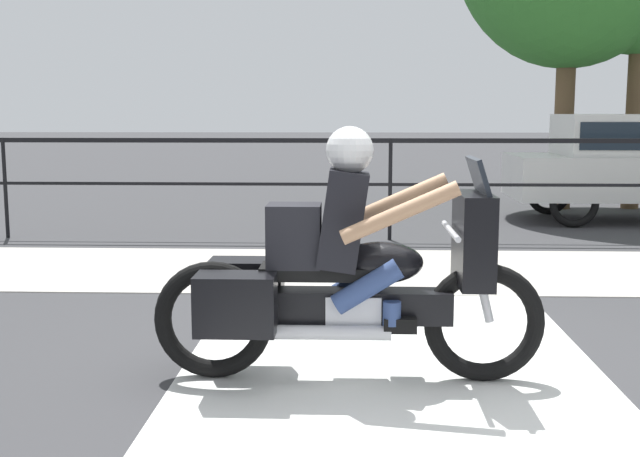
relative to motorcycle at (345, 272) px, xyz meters
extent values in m
plane|color=#38383A|center=(0.55, 0.12, -0.69)|extent=(120.00, 120.00, 0.00)
cube|color=#B7B2A8|center=(0.55, 3.52, -0.68)|extent=(44.00, 2.40, 0.01)
cube|color=silver|center=(0.30, -0.08, -0.68)|extent=(2.74, 6.00, 0.01)
cube|color=black|center=(0.55, 5.56, 0.61)|extent=(36.00, 0.04, 0.06)
cube|color=black|center=(0.55, 5.56, 0.05)|extent=(36.00, 0.03, 0.04)
cylinder|color=black|center=(-4.55, 5.56, -0.02)|extent=(0.05, 0.05, 1.33)
cylinder|color=black|center=(0.55, 5.56, -0.02)|extent=(0.05, 0.05, 1.33)
torus|color=black|center=(0.87, 0.00, -0.31)|extent=(0.75, 0.11, 0.75)
torus|color=black|center=(-0.82, 0.00, -0.31)|extent=(0.75, 0.11, 0.75)
cube|color=black|center=(0.02, 0.00, -0.21)|extent=(1.29, 0.22, 0.20)
cube|color=silver|center=(0.06, 0.00, -0.26)|extent=(0.34, 0.26, 0.26)
ellipsoid|color=black|center=(0.23, 0.00, 0.06)|extent=(0.52, 0.30, 0.26)
cube|color=black|center=(-0.15, 0.00, 0.00)|extent=(0.75, 0.28, 0.08)
cube|color=black|center=(0.79, 0.00, 0.21)|extent=(0.20, 0.56, 0.56)
cube|color=#1E232B|center=(0.81, 0.00, 0.60)|extent=(0.10, 0.48, 0.24)
cylinder|color=silver|center=(0.65, 0.00, 0.26)|extent=(0.04, 0.70, 0.04)
cylinder|color=silver|center=(-0.18, -0.16, -0.34)|extent=(0.93, 0.09, 0.09)
cube|color=black|center=(-0.64, -0.24, -0.15)|extent=(0.48, 0.28, 0.36)
cube|color=black|center=(-0.64, 0.24, -0.15)|extent=(0.48, 0.28, 0.36)
cylinder|color=silver|center=(0.84, 0.00, -0.05)|extent=(0.18, 0.06, 0.52)
cube|color=black|center=(-0.01, 0.00, 0.33)|extent=(0.32, 0.36, 0.63)
sphere|color=tan|center=(0.03, 0.00, 0.73)|extent=(0.23, 0.23, 0.23)
sphere|color=silver|center=(0.03, 0.00, 0.75)|extent=(0.29, 0.29, 0.29)
cylinder|color=#33477A|center=(0.14, -0.15, -0.06)|extent=(0.44, 0.13, 0.34)
cylinder|color=#33477A|center=(0.29, -0.15, -0.22)|extent=(0.11, 0.11, 0.14)
cube|color=black|center=(0.34, -0.15, -0.29)|extent=(0.20, 0.10, 0.09)
cylinder|color=#33477A|center=(0.14, 0.15, -0.06)|extent=(0.44, 0.13, 0.34)
cylinder|color=#33477A|center=(0.29, 0.15, -0.22)|extent=(0.11, 0.11, 0.14)
cube|color=black|center=(0.34, 0.15, -0.29)|extent=(0.20, 0.10, 0.09)
cylinder|color=tan|center=(0.32, -0.30, 0.41)|extent=(0.70, 0.09, 0.38)
cylinder|color=tan|center=(0.32, 0.30, 0.41)|extent=(0.70, 0.09, 0.38)
cube|color=black|center=(-0.31, 0.00, 0.23)|extent=(0.33, 0.28, 0.39)
cube|color=silver|center=(4.28, 7.55, 0.64)|extent=(2.09, 1.45, 0.62)
cube|color=#19232D|center=(4.28, 7.55, 0.64)|extent=(1.93, 1.49, 0.40)
torus|color=black|center=(3.27, 6.80, -0.33)|extent=(0.72, 0.11, 0.72)
torus|color=black|center=(3.27, 8.31, -0.33)|extent=(0.72, 0.11, 0.72)
cylinder|color=brown|center=(4.90, 9.22, 0.90)|extent=(0.30, 0.30, 3.17)
cylinder|color=brown|center=(3.68, 9.15, 0.78)|extent=(0.33, 0.33, 2.93)
camera|label=1|loc=(0.04, -4.87, 0.99)|focal=45.00mm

